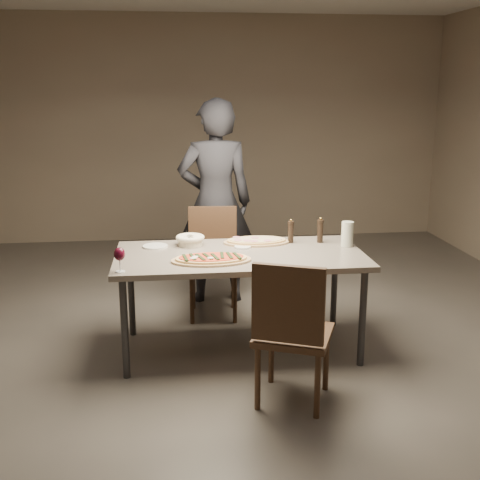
{
  "coord_description": "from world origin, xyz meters",
  "views": [
    {
      "loc": [
        -0.49,
        -4.18,
        1.92
      ],
      "look_at": [
        0.0,
        0.0,
        0.85
      ],
      "focal_mm": 45.0,
      "sensor_mm": 36.0,
      "label": 1
    }
  ],
  "objects": [
    {
      "name": "pepper_mill_left",
      "position": [
        0.65,
        0.24,
        0.84
      ],
      "size": [
        0.05,
        0.05,
        0.2
      ],
      "rotation": [
        0.0,
        0.0,
        -0.32
      ],
      "color": "black",
      "rests_on": "dining_table"
    },
    {
      "name": "diner",
      "position": [
        -0.09,
        1.13,
        0.92
      ],
      "size": [
        0.68,
        0.45,
        1.84
      ],
      "primitive_type": "imported",
      "rotation": [
        0.0,
        0.0,
        3.16
      ],
      "color": "black",
      "rests_on": "ground"
    },
    {
      "name": "zucchini_pizza",
      "position": [
        -0.22,
        -0.18,
        0.77
      ],
      "size": [
        0.56,
        0.31,
        0.05
      ],
      "rotation": [
        0.0,
        0.0,
        -0.21
      ],
      "color": "tan",
      "rests_on": "dining_table"
    },
    {
      "name": "chair_far",
      "position": [
        -0.14,
        0.8,
        0.52
      ],
      "size": [
        0.46,
        0.46,
        0.92
      ],
      "rotation": [
        0.0,
        0.0,
        3.07
      ],
      "color": "#3F291A",
      "rests_on": "ground"
    },
    {
      "name": "oil_dish",
      "position": [
        0.04,
        0.15,
        0.76
      ],
      "size": [
        0.12,
        0.12,
        0.01
      ],
      "rotation": [
        0.0,
        0.0,
        -0.31
      ],
      "color": "white",
      "rests_on": "dining_table"
    },
    {
      "name": "wine_glass",
      "position": [
        -0.83,
        -0.36,
        0.87
      ],
      "size": [
        0.07,
        0.07,
        0.17
      ],
      "rotation": [
        0.0,
        0.0,
        -0.41
      ],
      "color": "silver",
      "rests_on": "dining_table"
    },
    {
      "name": "ham_pizza",
      "position": [
        0.16,
        0.28,
        0.77
      ],
      "size": [
        0.51,
        0.28,
        0.04
      ],
      "rotation": [
        0.0,
        0.0,
        0.03
      ],
      "color": "tan",
      "rests_on": "dining_table"
    },
    {
      "name": "pepper_mill_right",
      "position": [
        0.43,
        0.26,
        0.84
      ],
      "size": [
        0.05,
        0.05,
        0.19
      ],
      "rotation": [
        0.0,
        0.0,
        -0.15
      ],
      "color": "black",
      "rests_on": "dining_table"
    },
    {
      "name": "chair_near",
      "position": [
        0.21,
        -0.87,
        0.53
      ],
      "size": [
        0.58,
        0.58,
        0.94
      ],
      "rotation": [
        0.0,
        0.0,
        -0.4
      ],
      "color": "#3F291A",
      "rests_on": "ground"
    },
    {
      "name": "side_plate",
      "position": [
        -0.62,
        0.25,
        0.76
      ],
      "size": [
        0.19,
        0.19,
        0.01
      ],
      "rotation": [
        0.0,
        0.0,
        0.24
      ],
      "color": "white",
      "rests_on": "dining_table"
    },
    {
      "name": "carafe",
      "position": [
        0.83,
        0.11,
        0.84
      ],
      "size": [
        0.09,
        0.09,
        0.19
      ],
      "rotation": [
        0.0,
        0.0,
        -0.21
      ],
      "color": "silver",
      "rests_on": "dining_table"
    },
    {
      "name": "dining_table",
      "position": [
        0.0,
        0.0,
        0.69
      ],
      "size": [
        1.8,
        0.9,
        0.75
      ],
      "color": "slate",
      "rests_on": "ground"
    },
    {
      "name": "room",
      "position": [
        0.0,
        0.0,
        1.4
      ],
      "size": [
        7.0,
        7.0,
        7.0
      ],
      "color": "#534E48",
      "rests_on": "ground"
    },
    {
      "name": "bread_basket",
      "position": [
        -0.35,
        0.27,
        0.8
      ],
      "size": [
        0.22,
        0.22,
        0.08
      ],
      "rotation": [
        0.0,
        0.0,
        0.31
      ],
      "color": "beige",
      "rests_on": "dining_table"
    }
  ]
}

